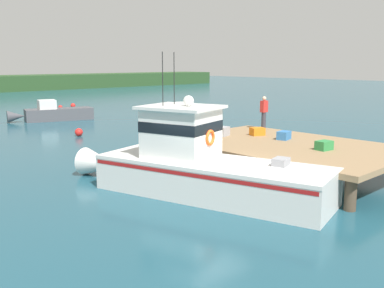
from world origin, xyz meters
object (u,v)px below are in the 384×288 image
Objects in this scene: crate_stack_mid_dock at (324,145)px; deckhand_by_the_boat at (264,112)px; main_fishing_boat at (197,165)px; crate_single_by_cleat at (284,135)px; mooring_buoy_spare_mooring at (73,106)px; crate_single_far at (257,131)px; crate_stack_near_edge at (223,131)px; moored_boat_outer_mooring at (183,111)px; mooring_buoy_channel_marker at (79,132)px; moored_boat_far_right at (53,113)px; mooring_buoy_inshore at (60,107)px.

deckhand_by_the_boat reaches higher than crate_stack_mid_dock.
main_fishing_boat is 5.51m from crate_single_by_cleat.
mooring_buoy_spare_mooring is (4.36, 26.84, -1.83)m from deckhand_by_the_boat.
crate_stack_mid_dock is 1.00× the size of crate_single_by_cleat.
crate_stack_near_edge is (-1.25, 0.98, 0.03)m from crate_single_far.
crate_stack_mid_dock is at bearing -118.38° from moored_boat_outer_mooring.
moored_boat_far_right is at bearing 73.64° from mooring_buoy_channel_marker.
main_fishing_boat is 30.92m from mooring_buoy_inshore.
mooring_buoy_channel_marker is at bearing 95.63° from crate_stack_near_edge.
moored_boat_outer_mooring is (9.48, 16.72, -0.99)m from crate_single_by_cleat.
moored_boat_far_right reaches higher than crate_single_far.
deckhand_by_the_boat reaches higher than crate_single_far.
moored_boat_far_right reaches higher than crate_stack_mid_dock.
mooring_buoy_spare_mooring is at bearing 10.47° from mooring_buoy_inshore.
mooring_buoy_spare_mooring is at bearing 77.84° from crate_single_far.
main_fishing_boat reaches higher than mooring_buoy_spare_mooring.
deckhand_by_the_boat is 0.36× the size of moored_boat_outer_mooring.
crate_stack_mid_dock is 21.75m from moored_boat_outer_mooring.
mooring_buoy_channel_marker is (-2.38, -8.11, -0.31)m from moored_boat_far_right.
main_fishing_boat is at bearing -162.12° from crate_single_far.
moored_boat_far_right is 13.78× the size of mooring_buoy_spare_mooring.
deckhand_by_the_boat reaches higher than moored_boat_far_right.
mooring_buoy_spare_mooring is (11.52, 29.51, -0.77)m from main_fishing_boat.
crate_single_by_cleat is 0.13× the size of moored_boat_outer_mooring.
moored_boat_outer_mooring is (9.42, 15.24, -0.98)m from crate_single_far.
moored_boat_outer_mooring is (10.67, 14.26, -1.01)m from crate_stack_near_edge.
mooring_buoy_spare_mooring is (5.97, 27.72, -1.14)m from crate_single_far.
mooring_buoy_spare_mooring is 0.96× the size of mooring_buoy_channel_marker.
main_fishing_boat reaches higher than deckhand_by_the_boat.
moored_boat_outer_mooring is 9.70× the size of mooring_buoy_spare_mooring.
crate_stack_near_edge is at bearing 94.00° from crate_stack_mid_dock.
mooring_buoy_inshore is at bearing 71.07° from main_fishing_boat.
moored_boat_outer_mooring is at bearing -27.02° from moored_boat_far_right.
crate_single_by_cleat is 1.53× the size of mooring_buoy_inshore.
main_fishing_boat reaches higher than moored_boat_far_right.
main_fishing_boat reaches higher than crate_stack_mid_dock.
crate_single_far reaches higher than moored_boat_outer_mooring.
crate_stack_mid_dock is at bearing -24.18° from main_fishing_boat.
crate_stack_mid_dock is 0.37× the size of deckhand_by_the_boat.
crate_single_far is 1.00× the size of crate_single_by_cleat.
mooring_buoy_channel_marker reaches higher than mooring_buoy_inshore.
mooring_buoy_channel_marker is at bearing 101.05° from crate_single_far.
mooring_buoy_channel_marker is (3.22, 13.69, -0.76)m from main_fishing_boat.
mooring_buoy_spare_mooring is at bearing 77.71° from crate_stack_mid_dock.
crate_single_far reaches higher than mooring_buoy_spare_mooring.
moored_boat_outer_mooring is 9.28× the size of mooring_buoy_channel_marker.
crate_single_by_cleat is 19.25m from moored_boat_outer_mooring.
deckhand_by_the_boat reaches higher than crate_stack_near_edge.
crate_stack_mid_dock is 1.53× the size of mooring_buoy_inshore.
mooring_buoy_inshore is at bearing 77.80° from crate_stack_near_edge.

